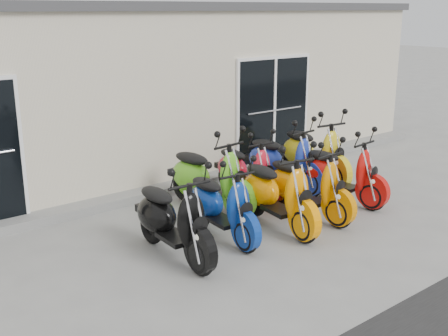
{
  "coord_description": "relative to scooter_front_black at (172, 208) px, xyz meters",
  "views": [
    {
      "loc": [
        -5.51,
        -6.19,
        3.25
      ],
      "look_at": [
        0.0,
        0.6,
        0.75
      ],
      "focal_mm": 45.0,
      "sensor_mm": 36.0,
      "label": 1
    }
  ],
  "objects": [
    {
      "name": "ground",
      "position": [
        1.65,
        0.35,
        -0.7
      ],
      "size": [
        80.0,
        80.0,
        0.0
      ],
      "primitive_type": "plane",
      "color": "gray",
      "rests_on": "ground"
    },
    {
      "name": "scooter_front_orange_b",
      "position": [
        2.52,
        -0.08,
        -0.02
      ],
      "size": [
        0.77,
        1.88,
        1.37
      ],
      "primitive_type": null,
      "rotation": [
        0.0,
        0.0,
        0.05
      ],
      "color": "orange",
      "rests_on": "ground"
    },
    {
      "name": "door_right",
      "position": [
        4.25,
        2.52,
        0.56
      ],
      "size": [
        2.02,
        0.08,
        2.22
      ],
      "primitive_type": "cube",
      "color": "black",
      "rests_on": "front_step"
    },
    {
      "name": "scooter_front_orange_a",
      "position": [
        1.82,
        -0.11,
        0.01
      ],
      "size": [
        0.98,
        2.02,
        1.43
      ],
      "primitive_type": null,
      "rotation": [
        0.0,
        0.0,
        -0.15
      ],
      "color": "#FF9000",
      "rests_on": "ground"
    },
    {
      "name": "scooter_back_blue",
      "position": [
        3.26,
        1.2,
        -0.0
      ],
      "size": [
        0.86,
        1.96,
        1.41
      ],
      "primitive_type": null,
      "rotation": [
        0.0,
        0.0,
        0.09
      ],
      "color": "#1A309B",
      "rests_on": "ground"
    },
    {
      "name": "scooter_back_red",
      "position": [
        2.42,
        1.28,
        -0.06
      ],
      "size": [
        0.7,
        1.77,
        1.29
      ],
      "primitive_type": null,
      "rotation": [
        0.0,
        0.0,
        -0.04
      ],
      "color": "red",
      "rests_on": "ground"
    },
    {
      "name": "scooter_front_blue",
      "position": [
        0.91,
        0.11,
        -0.05
      ],
      "size": [
        0.79,
        1.83,
        1.32
      ],
      "primitive_type": null,
      "rotation": [
        0.0,
        0.0,
        -0.08
      ],
      "color": "navy",
      "rests_on": "ground"
    },
    {
      "name": "scooter_back_green",
      "position": [
        1.51,
        1.16,
        0.03
      ],
      "size": [
        0.94,
        2.06,
        1.47
      ],
      "primitive_type": null,
      "rotation": [
        0.0,
        0.0,
        0.11
      ],
      "color": "#60BF21",
      "rests_on": "ground"
    },
    {
      "name": "scooter_front_black",
      "position": [
        0.0,
        0.0,
        0.0
      ],
      "size": [
        0.79,
        1.94,
        1.41
      ],
      "primitive_type": null,
      "rotation": [
        0.0,
        0.0,
        -0.05
      ],
      "color": "black",
      "rests_on": "ground"
    },
    {
      "name": "scooter_front_red",
      "position": [
        3.52,
        0.07,
        -0.02
      ],
      "size": [
        0.89,
        1.92,
        1.37
      ],
      "primitive_type": null,
      "rotation": [
        0.0,
        0.0,
        0.12
      ],
      "color": "#BE0E0A",
      "rests_on": "ground"
    },
    {
      "name": "scooter_back_yellow",
      "position": [
        4.02,
        1.14,
        0.04
      ],
      "size": [
        1.01,
        2.1,
        1.49
      ],
      "primitive_type": null,
      "rotation": [
        0.0,
        0.0,
        -0.14
      ],
      "color": "yellow",
      "rests_on": "ground"
    },
    {
      "name": "front_step",
      "position": [
        1.65,
        2.37,
        -0.63
      ],
      "size": [
        14.0,
        0.4,
        0.15
      ],
      "primitive_type": "cube",
      "color": "gray",
      "rests_on": "ground"
    },
    {
      "name": "roof_cap",
      "position": [
        1.65,
        5.55,
        2.58
      ],
      "size": [
        14.2,
        6.2,
        0.16
      ],
      "primitive_type": "cube",
      "color": "#3F3F42",
      "rests_on": "building"
    },
    {
      "name": "building",
      "position": [
        1.65,
        5.55,
        0.9
      ],
      "size": [
        14.0,
        6.0,
        3.2
      ],
      "primitive_type": "cube",
      "color": "beige",
      "rests_on": "ground"
    }
  ]
}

